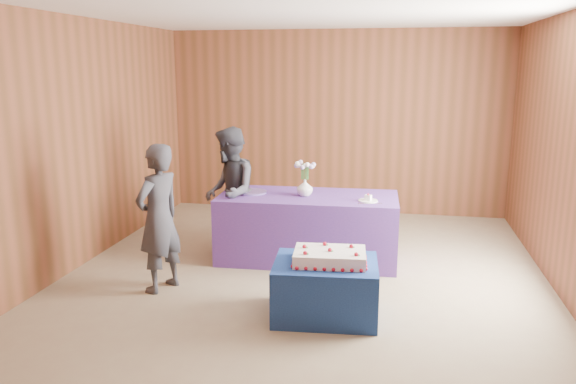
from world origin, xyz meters
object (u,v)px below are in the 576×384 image
(guest_right, at_px, (230,193))
(vase, at_px, (305,188))
(sheet_cake, at_px, (330,257))
(guest_left, at_px, (159,218))
(serving_table, at_px, (308,227))
(cake_table, at_px, (325,289))

(guest_right, bearing_deg, vase, 73.78)
(sheet_cake, distance_m, guest_left, 1.74)
(serving_table, xyz_separation_m, guest_right, (-0.90, -0.03, 0.38))
(cake_table, bearing_deg, serving_table, 100.28)
(serving_table, relative_size, guest_left, 1.37)
(sheet_cake, bearing_deg, guest_right, 127.98)
(sheet_cake, bearing_deg, vase, 102.75)
(serving_table, bearing_deg, vase, -149.87)
(cake_table, distance_m, guest_right, 1.99)
(guest_left, relative_size, guest_right, 0.97)
(sheet_cake, xyz_separation_m, vase, (-0.46, 1.45, 0.29))
(vase, height_order, guest_right, guest_right)
(serving_table, height_order, sheet_cake, serving_table)
(sheet_cake, xyz_separation_m, guest_left, (-1.71, 0.31, 0.17))
(guest_left, bearing_deg, cake_table, 101.70)
(serving_table, relative_size, sheet_cake, 2.94)
(cake_table, height_order, vase, vase)
(vase, bearing_deg, sheet_cake, -72.43)
(sheet_cake, height_order, guest_right, guest_right)
(serving_table, bearing_deg, guest_left, -139.78)
(cake_table, relative_size, guest_left, 0.62)
(cake_table, bearing_deg, guest_left, 165.33)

